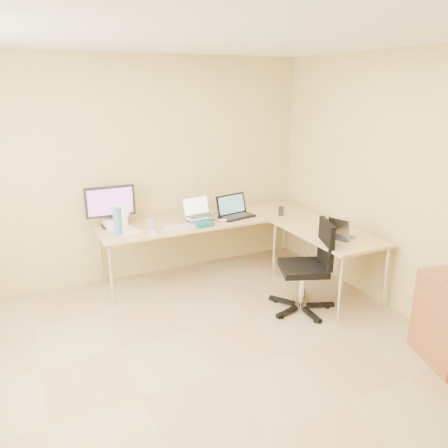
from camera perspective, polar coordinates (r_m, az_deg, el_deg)
name	(u,v)px	position (r m, az deg, el deg)	size (l,w,h in m)	color
floor	(222,373)	(3.81, -0.24, -18.83)	(4.50, 4.50, 0.00)	tan
ceiling	(222,30)	(3.08, -0.31, 23.86)	(4.50, 4.50, 0.00)	white
wall_back	(139,171)	(5.28, -10.97, 6.77)	(4.50, 4.50, 0.00)	tan
wall_right	(425,193)	(4.51, 24.64, 3.64)	(4.50, 4.50, 0.00)	tan
desk_main	(210,247)	(5.39, -1.80, -3.00)	(2.65, 0.70, 0.73)	tan
desk_return	(326,262)	(5.08, 13.06, -4.81)	(0.70, 1.30, 0.73)	tan
monitor	(111,206)	(5.07, -14.52, 2.22)	(0.55, 0.18, 0.47)	black
book_stack	(201,222)	(5.05, -3.04, 0.20)	(0.21, 0.29, 0.05)	#105A54
laptop_center	(200,208)	(5.14, -3.19, 2.11)	(0.36, 0.27, 0.23)	silver
laptop_black	(236,206)	(5.30, 1.60, 2.30)	(0.42, 0.31, 0.27)	black
keyboard	(182,226)	(4.99, -5.51, -0.25)	(0.45, 0.12, 0.02)	silver
mouse	(223,220)	(5.15, -0.11, 0.50)	(0.10, 0.06, 0.04)	silver
mug	(151,223)	(5.04, -9.51, 0.18)	(0.10, 0.10, 0.09)	beige
cd_stack	(154,230)	(4.87, -9.09, -0.77)	(0.12, 0.12, 0.03)	silver
water_bottle	(118,222)	(4.79, -13.63, 0.32)	(0.09, 0.09, 0.30)	teal
papers	(126,230)	(4.95, -12.65, -0.82)	(0.23, 0.32, 0.01)	white
white_box	(115,222)	(5.13, -13.96, 0.21)	(0.25, 0.18, 0.09)	silver
desk_fan	(121,215)	(5.12, -13.29, 1.19)	(0.20, 0.20, 0.25)	white
black_cup	(281,211)	(5.44, 7.42, 1.68)	(0.06, 0.06, 0.11)	black
laptop_return	(343,229)	(4.74, 15.25, -0.68)	(0.23, 0.29, 0.19)	#B0B0B0
office_chair	(303,265)	(4.59, 10.22, -5.29)	(0.58, 0.58, 0.97)	black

